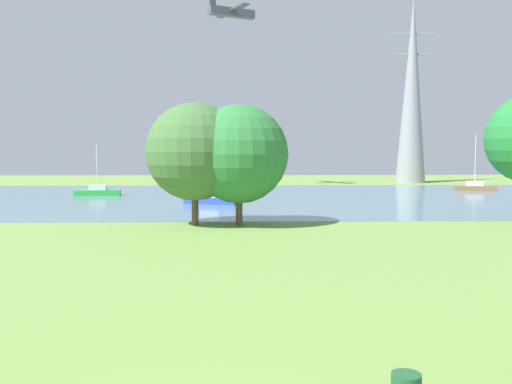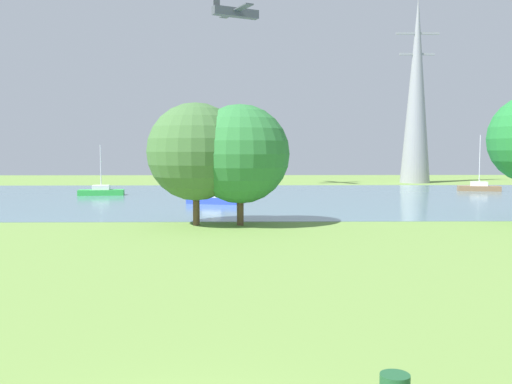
{
  "view_description": "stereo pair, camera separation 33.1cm",
  "coord_description": "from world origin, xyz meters",
  "px_view_note": "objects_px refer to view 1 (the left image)",
  "views": [
    {
      "loc": [
        0.8,
        -8.66,
        4.93
      ],
      "look_at": [
        1.7,
        21.41,
        2.7
      ],
      "focal_mm": 39.95,
      "sensor_mm": 36.0,
      "label": 1
    },
    {
      "loc": [
        1.13,
        -8.67,
        4.93
      ],
      "look_at": [
        1.7,
        21.41,
        2.7
      ],
      "focal_mm": 39.95,
      "sensor_mm": 36.0,
      "label": 2
    }
  ],
  "objects_px": {
    "tree_mid_shore": "(239,154)",
    "tree_east_far": "(195,152)",
    "sailboat_brown": "(475,187)",
    "light_aircraft": "(231,12)",
    "sailboat_green": "(98,191)",
    "sailboat_blue": "(211,199)",
    "electricity_pylon": "(412,90)"
  },
  "relations": [
    {
      "from": "sailboat_brown",
      "to": "tree_east_far",
      "type": "xyz_separation_m",
      "value": [
        -31.18,
        -30.32,
        4.34
      ]
    },
    {
      "from": "sailboat_brown",
      "to": "tree_east_far",
      "type": "height_order",
      "value": "tree_east_far"
    },
    {
      "from": "tree_mid_shore",
      "to": "light_aircraft",
      "type": "relative_size",
      "value": 0.98
    },
    {
      "from": "sailboat_blue",
      "to": "tree_east_far",
      "type": "bearing_deg",
      "value": -91.23
    },
    {
      "from": "tree_east_far",
      "to": "light_aircraft",
      "type": "bearing_deg",
      "value": 87.2
    },
    {
      "from": "sailboat_green",
      "to": "light_aircraft",
      "type": "bearing_deg",
      "value": 45.79
    },
    {
      "from": "sailboat_green",
      "to": "tree_east_far",
      "type": "height_order",
      "value": "tree_east_far"
    },
    {
      "from": "sailboat_green",
      "to": "light_aircraft",
      "type": "xyz_separation_m",
      "value": [
        14.31,
        14.71,
        22.54
      ]
    },
    {
      "from": "sailboat_brown",
      "to": "tree_east_far",
      "type": "distance_m",
      "value": 43.7
    },
    {
      "from": "sailboat_blue",
      "to": "electricity_pylon",
      "type": "xyz_separation_m",
      "value": [
        28.32,
        33.04,
        13.32
      ]
    },
    {
      "from": "sailboat_blue",
      "to": "electricity_pylon",
      "type": "relative_size",
      "value": 0.26
    },
    {
      "from": "sailboat_blue",
      "to": "light_aircraft",
      "type": "height_order",
      "value": "light_aircraft"
    },
    {
      "from": "tree_mid_shore",
      "to": "sailboat_green",
      "type": "bearing_deg",
      "value": 121.75
    },
    {
      "from": "light_aircraft",
      "to": "sailboat_brown",
      "type": "bearing_deg",
      "value": -17.12
    },
    {
      "from": "tree_mid_shore",
      "to": "sailboat_brown",
      "type": "bearing_deg",
      "value": 47.01
    },
    {
      "from": "tree_mid_shore",
      "to": "tree_east_far",
      "type": "bearing_deg",
      "value": 179.05
    },
    {
      "from": "sailboat_brown",
      "to": "light_aircraft",
      "type": "relative_size",
      "value": 0.83
    },
    {
      "from": "electricity_pylon",
      "to": "light_aircraft",
      "type": "relative_size",
      "value": 3.43
    },
    {
      "from": "sailboat_green",
      "to": "tree_east_far",
      "type": "xyz_separation_m",
      "value": [
        12.39,
        -24.62,
        4.35
      ]
    },
    {
      "from": "sailboat_brown",
      "to": "tree_east_far",
      "type": "relative_size",
      "value": 0.84
    },
    {
      "from": "tree_mid_shore",
      "to": "electricity_pylon",
      "type": "height_order",
      "value": "electricity_pylon"
    },
    {
      "from": "sailboat_blue",
      "to": "electricity_pylon",
      "type": "bearing_deg",
      "value": 49.39
    },
    {
      "from": "tree_east_far",
      "to": "tree_mid_shore",
      "type": "height_order",
      "value": "tree_east_far"
    },
    {
      "from": "sailboat_blue",
      "to": "tree_east_far",
      "type": "height_order",
      "value": "tree_east_far"
    },
    {
      "from": "tree_east_far",
      "to": "light_aircraft",
      "type": "xyz_separation_m",
      "value": [
        1.92,
        39.33,
        18.19
      ]
    },
    {
      "from": "sailboat_blue",
      "to": "tree_east_far",
      "type": "relative_size",
      "value": 0.9
    },
    {
      "from": "sailboat_brown",
      "to": "light_aircraft",
      "type": "height_order",
      "value": "light_aircraft"
    },
    {
      "from": "light_aircraft",
      "to": "sailboat_blue",
      "type": "bearing_deg",
      "value": -93.73
    },
    {
      "from": "sailboat_green",
      "to": "light_aircraft",
      "type": "height_order",
      "value": "light_aircraft"
    },
    {
      "from": "sailboat_blue",
      "to": "sailboat_brown",
      "type": "height_order",
      "value": "sailboat_blue"
    },
    {
      "from": "sailboat_green",
      "to": "electricity_pylon",
      "type": "relative_size",
      "value": 0.2
    },
    {
      "from": "tree_east_far",
      "to": "electricity_pylon",
      "type": "distance_m",
      "value": 56.38
    }
  ]
}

